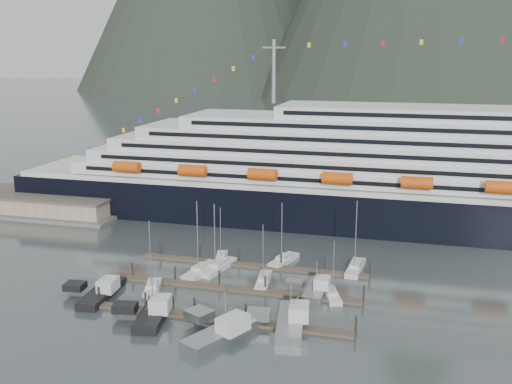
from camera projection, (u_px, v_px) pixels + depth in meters
The scene contains 19 objects.
ground at pixel (254, 299), 107.33m from camera, with size 1600.00×1600.00×0.00m, color #414D4D.
cruise_ship at pixel (430, 181), 148.45m from camera, with size 210.00×30.40×50.30m.
warehouse at pixel (43, 204), 164.74m from camera, with size 46.00×20.00×5.80m.
dock_near at pixel (210, 318), 99.19m from camera, with size 48.18×2.28×3.20m.
dock_mid at pixel (233, 288), 111.39m from camera, with size 48.18×2.28×3.20m.
dock_far at pixel (252, 265), 123.60m from camera, with size 48.18×2.28×3.20m.
sailboat_a at pixel (152, 289), 111.02m from camera, with size 5.08×9.15×14.17m.
sailboat_b at pixel (218, 267), 121.82m from camera, with size 4.89×11.58×14.57m.
sailboat_c at pixel (201, 271), 119.76m from camera, with size 4.85×11.12×15.70m.
sailboat_d at pixel (264, 281), 114.86m from camera, with size 3.54×9.94×12.27m.
sailboat_e at pixel (221, 259), 127.16m from camera, with size 4.22×8.88×12.17m.
sailboat_f at pixel (284, 261), 125.78m from camera, with size 5.12×9.86×13.74m.
sailboat_g at pixel (355, 268), 121.42m from camera, with size 3.27×10.84×15.28m.
sailboat_h at pixel (332, 296), 107.92m from camera, with size 4.81×8.23×11.38m.
trawler_a at pixel (101, 292), 108.26m from camera, with size 9.96×13.76×7.44m.
trawler_b at pixel (152, 313), 99.25m from camera, with size 10.01×13.09×8.20m.
trawler_c at pixel (225, 330), 93.26m from camera, with size 13.32×16.05×8.17m.
trawler_d at pixel (289, 320), 96.53m from camera, with size 10.47×14.07×8.15m.
trawler_e at pixel (316, 289), 109.66m from camera, with size 8.11×10.65×6.89m.
Camera 1 is at (26.70, -96.44, 43.32)m, focal length 42.00 mm.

